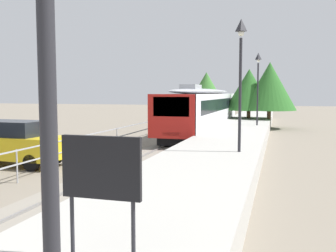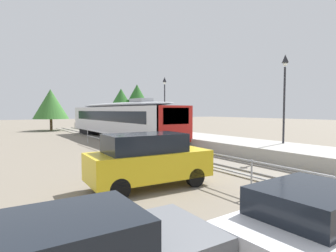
{
  "view_description": "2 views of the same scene",
  "coord_description": "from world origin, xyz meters",
  "px_view_note": "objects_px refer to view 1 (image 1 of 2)",
  "views": [
    {
      "loc": [
        5.86,
        0.34,
        3.3
      ],
      "look_at": [
        0.4,
        19.13,
        1.6
      ],
      "focal_mm": 40.67,
      "sensor_mm": 36.0,
      "label": 1
    },
    {
      "loc": [
        -10.68,
        5.9,
        2.91
      ],
      "look_at": [
        0.0,
        22.13,
        1.8
      ],
      "focal_mm": 29.49,
      "sensor_mm": 36.0,
      "label": 2
    }
  ],
  "objects_px": {
    "commuter_train": "(204,107)",
    "parked_suv_yellow": "(14,142)",
    "platform_lamp_far_end": "(258,75)",
    "platform_lamp_mid_platform": "(241,60)",
    "platform_notice_board": "(101,172)"
  },
  "relations": [
    {
      "from": "platform_notice_board",
      "to": "platform_lamp_mid_platform",
      "type": "bearing_deg",
      "value": 85.31
    },
    {
      "from": "commuter_train",
      "to": "parked_suv_yellow",
      "type": "relative_size",
      "value": 4.29
    },
    {
      "from": "platform_lamp_far_end",
      "to": "parked_suv_yellow",
      "type": "xyz_separation_m",
      "value": [
        -10.01,
        -14.48,
        -3.56
      ]
    },
    {
      "from": "commuter_train",
      "to": "parked_suv_yellow",
      "type": "height_order",
      "value": "commuter_train"
    },
    {
      "from": "platform_lamp_mid_platform",
      "to": "platform_notice_board",
      "type": "relative_size",
      "value": 2.97
    },
    {
      "from": "platform_lamp_far_end",
      "to": "platform_notice_board",
      "type": "bearing_deg",
      "value": -92.1
    },
    {
      "from": "commuter_train",
      "to": "platform_lamp_far_end",
      "type": "xyz_separation_m",
      "value": [
        4.35,
        -1.72,
        2.47
      ]
    },
    {
      "from": "platform_lamp_mid_platform",
      "to": "platform_lamp_far_end",
      "type": "xyz_separation_m",
      "value": [
        0.0,
        13.38,
        0.0
      ]
    },
    {
      "from": "parked_suv_yellow",
      "to": "commuter_train",
      "type": "bearing_deg",
      "value": 70.76
    },
    {
      "from": "platform_lamp_far_end",
      "to": "parked_suv_yellow",
      "type": "bearing_deg",
      "value": -124.65
    },
    {
      "from": "commuter_train",
      "to": "platform_notice_board",
      "type": "relative_size",
      "value": 11.19
    },
    {
      "from": "commuter_train",
      "to": "platform_lamp_far_end",
      "type": "distance_m",
      "value": 5.3
    },
    {
      "from": "platform_lamp_mid_platform",
      "to": "parked_suv_yellow",
      "type": "xyz_separation_m",
      "value": [
        -10.01,
        -1.1,
        -3.56
      ]
    },
    {
      "from": "platform_notice_board",
      "to": "platform_lamp_far_end",
      "type": "bearing_deg",
      "value": 87.9
    },
    {
      "from": "commuter_train",
      "to": "platform_lamp_far_end",
      "type": "relative_size",
      "value": 3.76
    }
  ]
}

